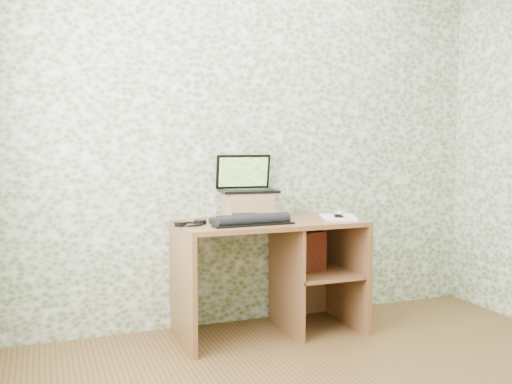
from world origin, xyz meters
name	(u,v)px	position (x,y,z in m)	size (l,w,h in m)	color
wall_back	(253,137)	(0.00, 1.75, 1.30)	(3.50, 3.50, 0.00)	white
desk	(279,259)	(0.08, 1.47, 0.48)	(1.20, 0.60, 0.75)	brown
riser	(248,206)	(-0.10, 1.58, 0.84)	(0.30, 0.25, 0.18)	#9F6947
laptop	(246,183)	(-0.10, 1.63, 0.99)	(0.40, 0.30, 0.25)	black
keyboard	(250,220)	(-0.17, 1.35, 0.78)	(0.52, 0.28, 0.07)	black
headphones	(190,224)	(-0.53, 1.43, 0.76)	(0.22, 0.20, 0.03)	black
notepad	(338,217)	(0.47, 1.38, 0.76)	(0.22, 0.32, 0.01)	silver
mouse	(338,214)	(0.46, 1.35, 0.78)	(0.06, 0.10, 0.04)	silver
pen	(337,214)	(0.50, 1.45, 0.77)	(0.01, 0.01, 0.13)	black
red_box	(310,252)	(0.30, 1.44, 0.52)	(0.22, 0.07, 0.27)	maroon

